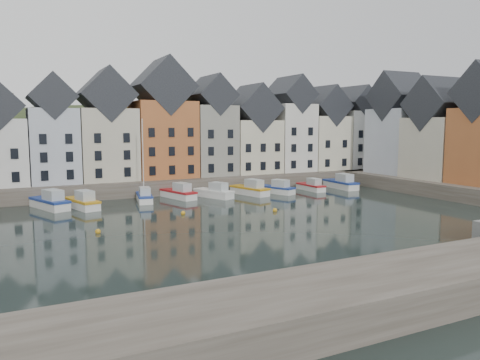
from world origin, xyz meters
TOP-DOWN VIEW (x-y plane):
  - ground at (0.00, 0.00)m, footprint 260.00×260.00m
  - far_quay at (0.00, 30.00)m, footprint 90.00×16.00m
  - right_quay at (37.00, 3.00)m, footprint 14.00×54.00m
  - near_wall at (-10.00, -22.00)m, footprint 50.00×6.00m
  - hillside at (0.02, 56.00)m, footprint 153.60×70.40m
  - far_terrace at (3.21, 28.00)m, footprint 72.37×8.16m
  - right_terrace at (36.00, 8.07)m, footprint 8.30×24.25m
  - mooring_buoys at (-4.00, 5.33)m, footprint 20.50×5.50m
  - boat_b at (-16.82, 18.27)m, footprint 4.31×7.05m
  - boat_c at (-13.39, 16.81)m, footprint 3.57×6.68m
  - boat_d at (-5.53, 18.43)m, footprint 2.72×5.88m
  - boat_e at (-0.64, 19.02)m, footprint 3.54×6.50m
  - boat_f at (3.95, 17.58)m, footprint 4.09×6.35m
  - boat_g at (9.49, 17.60)m, footprint 3.59×6.78m
  - boat_h at (13.53, 17.14)m, footprint 3.86×6.14m
  - boat_i at (19.71, 17.33)m, footprint 1.78×5.51m
  - boat_j at (25.20, 17.13)m, footprint 2.34×6.87m

SIDE VIEW (x-z plane):
  - hillside at x=0.02m, z-range -49.96..14.04m
  - ground at x=0.00m, z-range 0.00..0.00m
  - mooring_buoys at x=-4.00m, z-range -0.10..0.40m
  - boat_i at x=19.71m, z-range -0.43..1.68m
  - boat_h at x=13.53m, z-range -0.46..1.80m
  - boat_f at x=3.95m, z-range -0.47..1.87m
  - boat_d at x=-5.53m, z-range -4.71..6.11m
  - boat_e at x=-0.64m, z-range -0.48..1.90m
  - boat_c at x=-13.39m, z-range -0.50..1.96m
  - boat_g at x=9.49m, z-range -0.50..1.99m
  - boat_b at x=-16.82m, z-range -0.52..2.07m
  - boat_j at x=25.20m, z-range -0.53..2.08m
  - far_quay at x=0.00m, z-range 0.00..2.00m
  - right_quay at x=37.00m, z-range 0.00..2.00m
  - near_wall at x=-10.00m, z-range 0.00..2.00m
  - far_terrace at x=3.21m, z-range -0.01..17.76m
  - right_terrace at x=36.00m, z-range 0.73..17.10m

